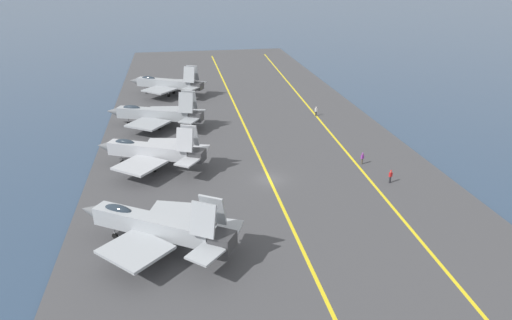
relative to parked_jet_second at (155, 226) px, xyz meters
name	(u,v)px	position (x,y,z in m)	size (l,w,h in m)	color
ground_plane	(269,182)	(13.25, -13.66, -3.03)	(2000.00, 2000.00, 0.00)	#2D425B
carrier_deck	(270,181)	(13.25, -13.66, -2.83)	(190.30, 45.71, 0.40)	#424244
deck_stripe_foul_line	(363,172)	(13.25, -26.23, -2.62)	(171.27, 0.36, 0.01)	yellow
deck_stripe_centerline	(270,179)	(13.25, -13.66, -2.62)	(171.27, 0.36, 0.01)	yellow
parked_jet_second	(155,226)	(0.00, 0.00, 0.00)	(13.07, 16.16, 6.52)	#9EA3A8
parked_jet_third	(152,151)	(19.41, 1.00, -0.17)	(12.92, 15.42, 6.32)	#A8AAAF
parked_jet_fourth	(156,114)	(36.27, 0.88, -0.33)	(12.95, 16.81, 6.40)	#93999E
parked_jet_fifth	(167,83)	(56.53, -0.84, -0.15)	(12.71, 16.39, 6.43)	#93999E
crew_white_vest	(316,111)	(37.60, -27.15, -1.70)	(0.34, 0.43, 1.69)	#232328
crew_red_vest	(391,176)	(9.67, -28.27, -1.68)	(0.38, 0.45, 1.73)	#232328
crew_purple_vest	(362,158)	(15.77, -27.05, -1.70)	(0.40, 0.45, 1.69)	#4C473D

